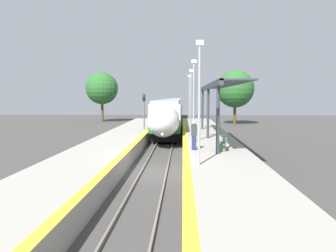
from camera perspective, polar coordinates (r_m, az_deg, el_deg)
name	(u,v)px	position (r m, az deg, el deg)	size (l,w,h in m)	color
ground_plane	(154,173)	(18.77, -2.45, -8.17)	(120.00, 120.00, 0.00)	#423F3D
rail_left	(141,172)	(18.83, -4.65, -7.91)	(0.08, 90.00, 0.15)	slate
rail_right	(167,172)	(18.71, -0.23, -7.98)	(0.08, 90.00, 0.15)	slate
train	(175,107)	(66.86, 1.21, 3.33)	(2.84, 82.87, 3.96)	black
platform_right	(219,165)	(18.70, 8.87, -6.68)	(4.09, 64.00, 1.03)	#9E998E
platform_left	(91,164)	(19.31, -13.23, -6.38)	(3.97, 64.00, 1.03)	#9E998E
platform_bench	(222,142)	(20.60, 9.46, -2.81)	(0.44, 1.75, 0.89)	#4C6B4C
person_waiting	(194,135)	(20.31, 4.56, -1.50)	(0.36, 0.24, 1.83)	navy
railway_signal	(144,112)	(33.82, -4.19, 2.49)	(0.28, 0.28, 4.57)	#59595E
lamppost_near	(199,95)	(15.69, 5.47, 5.35)	(0.36, 0.20, 5.93)	#9E9EA3
lamppost_mid	(194,96)	(23.72, 4.50, 5.26)	(0.36, 0.20, 5.93)	#9E9EA3
lamppost_far	(191,96)	(31.76, 4.02, 5.21)	(0.36, 0.20, 5.93)	#9E9EA3
lamppost_farthest	(189,96)	(39.80, 3.73, 5.18)	(0.36, 0.20, 5.93)	#9E9EA3
station_canopy	(216,88)	(26.24, 8.29, 6.54)	(2.02, 17.67, 4.26)	#333842
background_tree_left	(102,88)	(57.81, -11.44, 6.45)	(5.51, 5.51, 8.57)	brown
background_tree_right	(235,89)	(52.50, 11.61, 6.35)	(5.86, 5.86, 8.51)	brown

